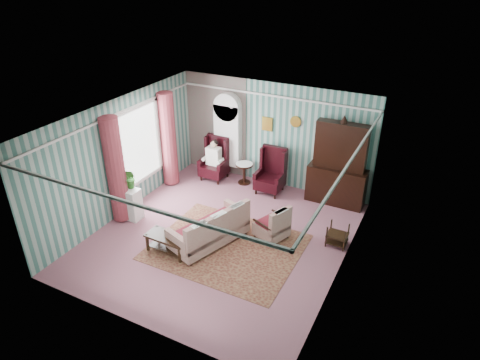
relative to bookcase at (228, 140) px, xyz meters
The scene contains 17 objects.
floor 3.34m from the bookcase, 64.58° to the right, with size 6.00×6.00×0.00m, color #985866.
room_shell 2.90m from the bookcase, 74.62° to the right, with size 5.53×6.02×2.91m.
bookcase is the anchor object (origin of this frame).
dresser_hutch 3.25m from the bookcase, ahead, with size 1.50×0.56×2.36m, color black.
wingback_left 0.68m from the bookcase, 122.66° to the right, with size 0.76×0.80×1.25m, color black.
wingback_right 1.63m from the bookcase, 14.57° to the right, with size 0.76×0.80×1.25m, color black.
seated_woman 0.70m from the bookcase, 122.66° to the right, with size 0.44×0.40×1.18m, color white, non-canonical shape.
round_side_table 1.07m from the bookcase, 20.27° to the right, with size 0.50×0.50×0.60m, color black.
nest_table 4.37m from the bookcase, 26.92° to the right, with size 0.45×0.38×0.54m, color black.
plant_stand 3.39m from the bookcase, 108.49° to the right, with size 0.55×0.35×0.80m, color white.
rug 3.72m from the bookcase, 62.28° to the right, with size 3.20×2.60×0.01m, color #541C25.
sofa 3.43m from the bookcase, 69.03° to the right, with size 1.85×1.09×1.11m, color beige.
floral_armchair 3.40m from the bookcase, 44.41° to the right, with size 0.71×0.86×1.08m, color beige.
coffee_table 4.02m from the bookcase, 81.15° to the right, with size 0.99×0.46×0.42m, color black.
potted_plant_a 3.39m from the bookcase, 108.88° to the right, with size 0.36×0.32×0.40m, color #24541A.
potted_plant_b 3.21m from the bookcase, 108.10° to the right, with size 0.28×0.23×0.52m, color #1B571B.
potted_plant_c 3.24m from the bookcase, 110.26° to the right, with size 0.19×0.19×0.34m, color #23591C.
Camera 1 is at (4.08, -7.08, 5.83)m, focal length 32.00 mm.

